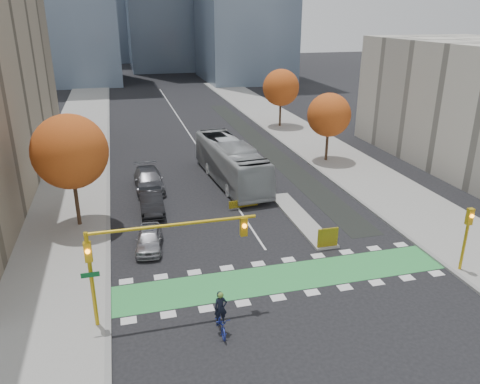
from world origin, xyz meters
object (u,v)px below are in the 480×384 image
tree_east_far (281,88)px  parked_car_b (151,202)px  parked_car_c (149,180)px  hazard_board (328,237)px  tree_west (70,152)px  cyclist (221,319)px  parked_car_a (149,239)px  traffic_signal_west (144,248)px  traffic_signal_east (467,230)px  tree_east_near (329,115)px  bus (231,162)px

tree_east_far → parked_car_b: tree_east_far is taller
parked_car_b → parked_car_c: size_ratio=0.84×
hazard_board → tree_west: 18.44m
cyclist → parked_car_a: cyclist is taller
traffic_signal_west → traffic_signal_east: size_ratio=2.08×
cyclist → parked_car_c: 20.88m
tree_east_near → parked_car_b: tree_east_near is taller
tree_east_far → parked_car_c: tree_east_far is taller
hazard_board → tree_west: (-16.00, 7.80, 4.82)m
tree_east_near → traffic_signal_west: bearing=-131.5°
hazard_board → tree_east_far: size_ratio=0.18×
cyclist → parked_car_b: size_ratio=0.45×
bus → parked_car_b: size_ratio=2.69×
bus → tree_east_far: bearing=54.5°
tree_east_near → bus: (-11.07, -3.54, -3.00)m
traffic_signal_west → tree_east_far: bearing=62.1°
traffic_signal_east → cyclist: (-15.16, -1.94, -1.98)m
parked_car_a → bus: bearing=61.2°
tree_west → parked_car_c: tree_west is taller
tree_west → parked_car_c: 9.66m
tree_east_far → traffic_signal_east: bearing=-93.0°
parked_car_c → tree_east_far: bearing=45.1°
tree_west → cyclist: size_ratio=3.66×
traffic_signal_west → parked_car_c: (1.43, 18.86, -3.17)m
parked_car_a → cyclist: bearing=-67.0°
bus → parked_car_b: bearing=-151.0°
hazard_board → traffic_signal_east: 8.26m
tree_east_near → parked_car_c: bearing=-168.8°
tree_east_far → traffic_signal_west: size_ratio=0.90×
traffic_signal_east → cyclist: traffic_signal_east is taller
tree_east_near → tree_east_far: size_ratio=0.92×
bus → tree_east_near: bearing=12.9°
tree_west → bus: (12.93, 6.46, -3.75)m
traffic_signal_west → tree_east_near: bearing=48.5°
parked_car_b → parked_car_c: bearing=88.8°
tree_east_near → traffic_signal_west: size_ratio=0.83×
tree_east_near → cyclist: (-16.66, -24.45, -4.11)m
tree_east_near → parked_car_b: bearing=-155.2°
tree_east_far → parked_car_b: bearing=-127.9°
tree_west → traffic_signal_east: 25.90m
tree_east_far → traffic_signal_west: tree_east_far is taller
cyclist → parked_car_a: 10.00m
tree_east_near → traffic_signal_east: 22.66m
hazard_board → bus: bearing=102.2°
bus → parked_car_a: 14.03m
hazard_board → parked_car_a: (-11.34, 2.98, -0.10)m
tree_east_far → traffic_signal_east: tree_east_far is taller
bus → parked_car_a: bus is taller
traffic_signal_west → parked_car_c: traffic_signal_west is taller
traffic_signal_east → traffic_signal_west: bearing=-180.0°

